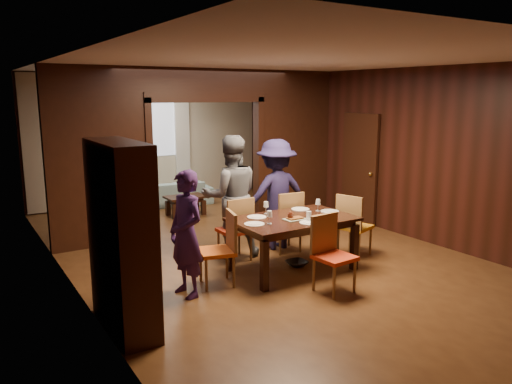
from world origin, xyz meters
TOP-DOWN VIEW (x-y plane):
  - floor at (0.00, 0.00)m, footprint 9.00×9.00m
  - ceiling at (0.00, 0.00)m, footprint 5.50×9.00m
  - room_walls at (0.00, 1.89)m, footprint 5.52×9.01m
  - person_purple at (-1.61, -1.05)m, footprint 0.46×0.62m
  - person_grey at (-0.39, 0.02)m, footprint 1.08×0.95m
  - person_navy at (0.42, -0.00)m, footprint 1.19×0.76m
  - sofa at (0.19, 3.85)m, footprint 1.89×0.90m
  - serving_bowl at (0.18, -0.92)m, footprint 0.31×0.31m
  - dining_table at (0.03, -1.00)m, footprint 1.68×1.04m
  - coffee_table at (0.08, 2.79)m, footprint 0.80×0.50m
  - chair_left at (-1.14, -0.94)m, footprint 0.54×0.54m
  - chair_right at (1.23, -0.98)m, footprint 0.55×0.55m
  - chair_far_l at (-0.44, -0.18)m, footprint 0.45×0.45m
  - chair_far_r at (0.45, -0.22)m, footprint 0.48×0.48m
  - chair_near at (0.01, -1.93)m, footprint 0.47×0.47m
  - hutch at (-2.53, -1.50)m, footprint 0.40×1.20m
  - door_right at (2.70, 0.50)m, footprint 0.06×0.90m
  - window_far at (0.00, 4.44)m, footprint 1.20×0.03m
  - curtain_left at (-0.75, 4.40)m, footprint 0.35×0.06m
  - curtain_right at (0.75, 4.40)m, footprint 0.35×0.06m
  - plate_left at (-0.62, -1.03)m, footprint 0.27×0.27m
  - plate_far_l at (-0.39, -0.72)m, footprint 0.27×0.27m
  - plate_far_r at (0.43, -0.65)m, footprint 0.27×0.27m
  - plate_right at (0.70, -1.00)m, footprint 0.27×0.27m
  - plate_near at (0.05, -1.36)m, footprint 0.27×0.27m
  - platter_a at (-0.01, -1.11)m, footprint 0.30×0.20m
  - platter_b at (0.34, -1.21)m, footprint 0.30×0.20m
  - wineglass_left at (-0.43, -1.11)m, footprint 0.08×0.08m
  - wineglass_far at (-0.16, -0.61)m, footprint 0.08×0.08m
  - wineglass_right at (0.58, -0.87)m, footprint 0.08×0.08m
  - tumbler at (0.09, -1.28)m, footprint 0.07×0.07m
  - condiment_jar at (-0.07, -1.08)m, footprint 0.08×0.08m

SIDE VIEW (x-z plane):
  - floor at x=0.00m, z-range 0.00..0.00m
  - coffee_table at x=0.08m, z-range 0.00..0.40m
  - sofa at x=0.19m, z-range 0.00..0.53m
  - dining_table at x=0.03m, z-range 0.00..0.76m
  - chair_left at x=-1.14m, z-range 0.00..0.97m
  - chair_right at x=1.23m, z-range 0.00..0.97m
  - chair_far_l at x=-0.44m, z-range 0.00..0.97m
  - chair_far_r at x=0.45m, z-range 0.00..0.97m
  - chair_near at x=0.01m, z-range 0.00..0.97m
  - plate_left at x=-0.62m, z-range 0.76..0.77m
  - plate_far_l at x=-0.39m, z-range 0.76..0.77m
  - plate_far_r at x=0.43m, z-range 0.76..0.77m
  - plate_right at x=0.70m, z-range 0.76..0.77m
  - plate_near at x=0.05m, z-range 0.76..0.77m
  - platter_a at x=-0.01m, z-range 0.76..0.80m
  - platter_b at x=0.34m, z-range 0.76..0.80m
  - person_purple at x=-1.61m, z-range 0.00..1.57m
  - serving_bowl at x=0.18m, z-range 0.76..0.84m
  - condiment_jar at x=-0.07m, z-range 0.76..0.87m
  - tumbler at x=0.09m, z-range 0.76..0.90m
  - wineglass_left at x=-0.43m, z-range 0.76..0.94m
  - wineglass_far at x=-0.16m, z-range 0.76..0.94m
  - wineglass_right at x=0.58m, z-range 0.76..0.94m
  - person_navy at x=0.42m, z-range 0.00..1.76m
  - person_grey at x=-0.39m, z-range 0.00..1.86m
  - hutch at x=-2.53m, z-range 0.00..2.00m
  - door_right at x=2.70m, z-range 0.00..2.10m
  - curtain_left at x=-0.75m, z-range 0.05..2.45m
  - curtain_right at x=0.75m, z-range 0.05..2.45m
  - room_walls at x=0.00m, z-range 0.06..2.96m
  - window_far at x=0.00m, z-range 1.05..2.35m
  - ceiling at x=0.00m, z-range 2.89..2.91m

